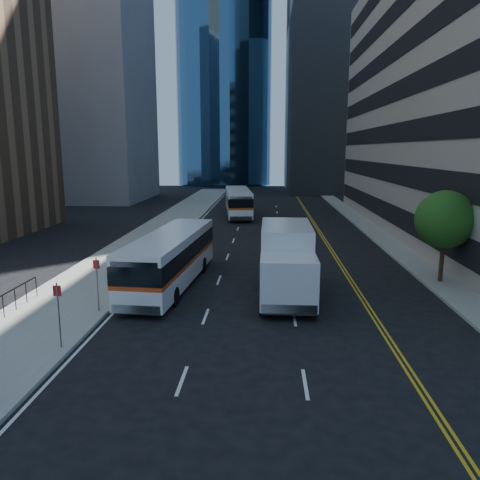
{
  "coord_description": "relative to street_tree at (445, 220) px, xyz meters",
  "views": [
    {
      "loc": [
        -0.81,
        -17.96,
        7.4
      ],
      "look_at": [
        -2.15,
        5.8,
        2.8
      ],
      "focal_mm": 35.0,
      "sensor_mm": 36.0,
      "label": 1
    }
  ],
  "objects": [
    {
      "name": "ground",
      "position": [
        -9.0,
        -8.0,
        -3.64
      ],
      "size": [
        160.0,
        160.0,
        0.0
      ],
      "primitive_type": "plane",
      "color": "black",
      "rests_on": "ground"
    },
    {
      "name": "sidewalk_west",
      "position": [
        -19.5,
        17.0,
        -3.57
      ],
      "size": [
        5.0,
        90.0,
        0.15
      ],
      "primitive_type": "cube",
      "color": "gray",
      "rests_on": "ground"
    },
    {
      "name": "sidewalk_east",
      "position": [
        -0.0,
        17.0,
        -3.57
      ],
      "size": [
        2.0,
        90.0,
        0.15
      ],
      "primitive_type": "cube",
      "color": "gray",
      "rests_on": "ground"
    },
    {
      "name": "office_tower_north",
      "position": [
        9.0,
        64.0,
        26.36
      ],
      "size": [
        30.0,
        28.0,
        60.0
      ],
      "primitive_type": "cube",
      "color": "gray",
      "rests_on": "ground"
    },
    {
      "name": "midrise_west",
      "position": [
        -37.0,
        44.0,
        13.86
      ],
      "size": [
        18.0,
        18.0,
        35.0
      ],
      "primitive_type": "cube",
      "color": "gray",
      "rests_on": "ground"
    },
    {
      "name": "street_tree",
      "position": [
        0.0,
        0.0,
        0.0
      ],
      "size": [
        3.2,
        3.2,
        5.1
      ],
      "color": "#332114",
      "rests_on": "sidewalk_east"
    },
    {
      "name": "bus_front",
      "position": [
        -15.01,
        -1.18,
        -2.05
      ],
      "size": [
        3.36,
        11.43,
        2.9
      ],
      "rotation": [
        0.0,
        0.0,
        -0.08
      ],
      "color": "silver",
      "rests_on": "ground"
    },
    {
      "name": "bus_rear",
      "position": [
        -13.0,
        26.78,
        -2.0
      ],
      "size": [
        3.81,
        11.84,
        3.0
      ],
      "rotation": [
        0.0,
        0.0,
        0.11
      ],
      "color": "white",
      "rests_on": "ground"
    },
    {
      "name": "box_truck",
      "position": [
        -8.75,
        -2.76,
        -1.76
      ],
      "size": [
        2.66,
        7.47,
        3.57
      ],
      "rotation": [
        0.0,
        0.0,
        -0.01
      ],
      "color": "silver",
      "rests_on": "ground"
    }
  ]
}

